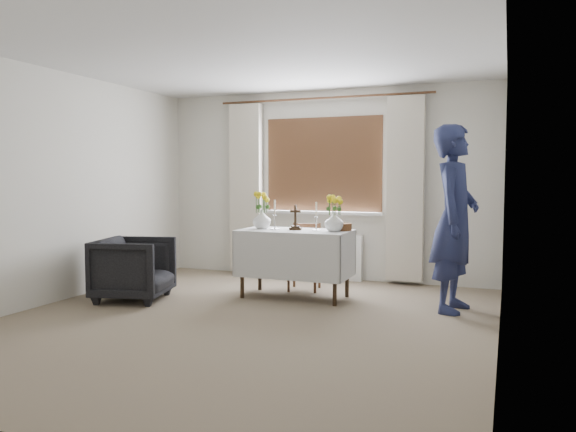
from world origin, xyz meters
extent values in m
plane|color=#86765C|center=(0.00, 0.00, 0.00)|extent=(5.00, 5.00, 0.00)
cube|color=silver|center=(0.08, 1.19, 0.38)|extent=(1.24, 0.64, 0.76)
imported|color=black|center=(-1.52, 0.42, 0.35)|extent=(0.92, 0.90, 0.69)
imported|color=navy|center=(1.80, 1.19, 0.94)|extent=(0.54, 0.74, 1.88)
cube|color=silver|center=(0.00, 2.42, 0.30)|extent=(1.10, 0.10, 0.60)
imported|color=white|center=(-0.33, 1.22, 0.87)|extent=(0.25, 0.25, 0.22)
imported|color=white|center=(0.54, 1.20, 0.87)|extent=(0.26, 0.26, 0.22)
cylinder|color=brown|center=(0.59, 1.34, 0.80)|extent=(0.27, 0.27, 0.08)
camera|label=1|loc=(2.30, -4.64, 1.36)|focal=35.00mm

